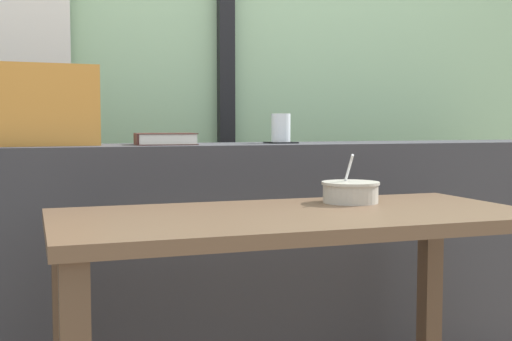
# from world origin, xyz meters

# --- Properties ---
(outdoor_backdrop) EXTENTS (4.80, 0.08, 2.80)m
(outdoor_backdrop) POSITION_xyz_m (0.00, 1.23, 1.40)
(outdoor_backdrop) COLOR #9EC699
(outdoor_backdrop) RESTS_ON ground
(window_divider_post) EXTENTS (0.07, 0.05, 2.60)m
(window_divider_post) POSITION_xyz_m (0.08, 1.16, 1.30)
(window_divider_post) COLOR black
(window_divider_post) RESTS_ON ground
(dark_console_ledge) EXTENTS (2.80, 0.34, 0.85)m
(dark_console_ledge) POSITION_xyz_m (0.00, 0.55, 0.42)
(dark_console_ledge) COLOR #38383D
(dark_console_ledge) RESTS_ON ground
(breakfast_table) EXTENTS (1.27, 0.59, 0.68)m
(breakfast_table) POSITION_xyz_m (-0.09, -0.08, 0.58)
(breakfast_table) COLOR brown
(breakfast_table) RESTS_ON ground
(coaster_square) EXTENTS (0.10, 0.10, 0.00)m
(coaster_square) POSITION_xyz_m (0.11, 0.56, 0.85)
(coaster_square) COLOR black
(coaster_square) RESTS_ON dark_console_ledge
(juice_glass) EXTENTS (0.07, 0.07, 0.10)m
(juice_glass) POSITION_xyz_m (0.11, 0.56, 0.90)
(juice_glass) COLOR white
(juice_glass) RESTS_ON coaster_square
(closed_book) EXTENTS (0.21, 0.17, 0.04)m
(closed_book) POSITION_xyz_m (-0.32, 0.54, 0.87)
(closed_book) COLOR #47231E
(closed_book) RESTS_ON dark_console_ledge
(throw_pillow) EXTENTS (0.33, 0.16, 0.26)m
(throw_pillow) POSITION_xyz_m (-0.70, 0.55, 0.98)
(throw_pillow) COLOR #D18938
(throw_pillow) RESTS_ON dark_console_ledge
(soup_bowl) EXTENTS (0.17, 0.17, 0.15)m
(soup_bowl) POSITION_xyz_m (0.14, 0.06, 0.72)
(soup_bowl) COLOR #BCB7A8
(soup_bowl) RESTS_ON breakfast_table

